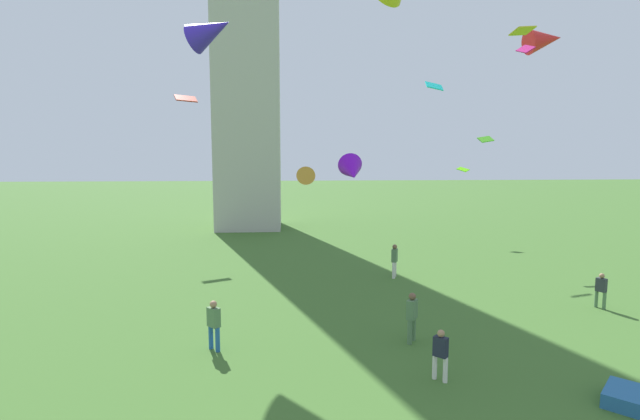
% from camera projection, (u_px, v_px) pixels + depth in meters
% --- Properties ---
extents(person_0, '(0.49, 0.55, 1.82)m').
position_uv_depth(person_0, '(412.00, 314.00, 16.87)').
color(person_0, '#51754C').
rests_on(person_0, ground_plane).
extents(person_1, '(0.46, 0.45, 1.57)m').
position_uv_depth(person_1, '(440.00, 352.00, 14.00)').
color(person_1, silver).
rests_on(person_1, ground_plane).
extents(person_2, '(0.40, 0.47, 1.57)m').
position_uv_depth(person_2, '(601.00, 289.00, 20.68)').
color(person_2, '#51754C').
rests_on(person_2, ground_plane).
extents(person_3, '(0.44, 0.55, 1.85)m').
position_uv_depth(person_3, '(394.00, 259.00, 25.88)').
color(person_3, silver).
rests_on(person_3, ground_plane).
extents(person_4, '(0.51, 0.51, 1.75)m').
position_uv_depth(person_4, '(214.00, 322.00, 16.19)').
color(person_4, '#235693').
rests_on(person_4, ground_plane).
extents(kite_flying_0, '(1.04, 1.71, 1.45)m').
position_uv_depth(kite_flying_0, '(305.00, 179.00, 26.31)').
color(kite_flying_0, '#C78629').
extents(kite_flying_1, '(1.24, 0.79, 0.75)m').
position_uv_depth(kite_flying_1, '(434.00, 86.00, 32.70)').
color(kite_flying_1, '#15DAD1').
extents(kite_flying_2, '(0.72, 0.83, 0.64)m').
position_uv_depth(kite_flying_2, '(526.00, 49.00, 25.30)').
color(kite_flying_2, '#C0126C').
extents(kite_flying_3, '(1.16, 1.93, 1.65)m').
position_uv_depth(kite_flying_3, '(352.00, 171.00, 21.82)').
color(kite_flying_3, '#6B0AC1').
extents(kite_flying_4, '(2.46, 1.66, 1.87)m').
position_uv_depth(kite_flying_4, '(545.00, 40.00, 29.23)').
color(kite_flying_4, red).
extents(kite_flying_5, '(1.22, 1.02, 0.41)m').
position_uv_depth(kite_flying_5, '(523.00, 31.00, 22.77)').
color(kite_flying_5, gold).
extents(kite_flying_7, '(1.04, 0.73, 0.49)m').
position_uv_depth(kite_flying_7, '(486.00, 139.00, 30.96)').
color(kite_flying_7, '#4DBC22').
extents(kite_flying_8, '(2.82, 2.24, 2.09)m').
position_uv_depth(kite_flying_8, '(211.00, 31.00, 22.89)').
color(kite_flying_8, '#3C23C6').
extents(kite_flying_10, '(1.80, 1.53, 0.63)m').
position_uv_depth(kite_flying_10, '(186.00, 98.00, 34.86)').
color(kite_flying_10, '#B52B19').
extents(kite_flying_11, '(1.00, 0.99, 0.41)m').
position_uv_depth(kite_flying_11, '(463.00, 169.00, 37.63)').
color(kite_flying_11, '#63E10C').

